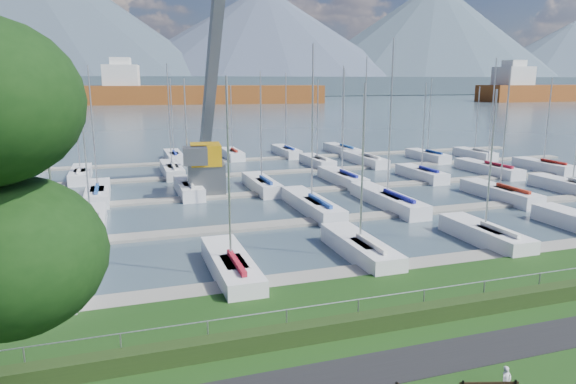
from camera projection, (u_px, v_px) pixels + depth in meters
name	position (u px, v px, depth m)	size (l,w,h in m)	color
path	(421.00, 361.00, 18.06)	(160.00, 2.00, 0.04)	black
water	(137.00, 100.00, 262.28)	(800.00, 540.00, 0.20)	#40525E
hedge	(385.00, 320.00, 20.40)	(80.00, 0.70, 0.70)	#203313
fence	(381.00, 296.00, 20.59)	(0.04, 0.04, 80.00)	gray
foothill	(132.00, 86.00, 325.90)	(900.00, 80.00, 12.00)	#3D4D59
mountains	(136.00, 30.00, 388.75)	(1190.00, 360.00, 115.00)	#49576B
docks	(238.00, 196.00, 45.03)	(90.00, 41.60, 0.25)	slate
person	(506.00, 377.00, 16.18)	(0.37, 0.25, 1.02)	silver
crane	(208.00, 130.00, 46.13)	(4.97, 13.33, 22.35)	#53575A
cargo_ship_mid	(197.00, 95.00, 222.91)	(102.80, 29.48, 21.50)	brown
cargo_ship_east	(559.00, 93.00, 253.17)	(93.74, 20.16, 21.50)	brown
sailboat_fleet	(219.00, 130.00, 45.82)	(74.34, 49.81, 13.39)	silver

